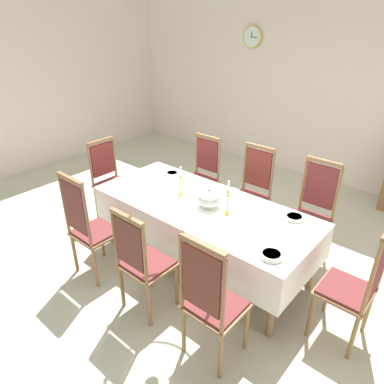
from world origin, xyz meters
The scene contains 23 objects.
ground centered at (0.00, 0.00, -0.02)m, with size 8.17×5.82×0.04m, color beige.
back_wall centered at (0.00, 2.95, 1.73)m, with size 8.17×0.08×3.45m, color silver.
left_wall centered at (-4.12, 0.00, 1.73)m, with size 0.08×5.82×3.45m, color silver.
dining_table centered at (0.00, -0.20, 0.69)m, with size 2.42×1.02×0.76m.
tablecloth centered at (0.00, -0.20, 0.66)m, with size 2.44×1.04×0.40m.
chair_south_a centered at (-0.77, -1.12, 0.61)m, with size 0.44×0.42×1.21m.
chair_north_a centered at (-0.77, 0.71, 0.58)m, with size 0.44×0.42×1.10m.
chair_south_b centered at (0.04, -1.11, 0.58)m, with size 0.44×0.42×1.11m.
chair_north_b centered at (0.04, 0.72, 0.59)m, with size 0.44×0.42×1.15m.
chair_south_c centered at (0.83, -1.12, 0.61)m, with size 0.44×0.42×1.21m.
chair_north_c centered at (0.83, 0.72, 0.60)m, with size 0.44×0.42×1.17m.
chair_head_west centered at (-1.61, -0.20, 0.58)m, with size 0.42×0.44×1.10m.
chair_head_east centered at (1.62, -0.20, 0.61)m, with size 0.42×0.44×1.21m.
soup_tureen centered at (0.08, -0.20, 0.87)m, with size 0.25×0.25×0.20m.
candlestick_west centered at (-0.32, -0.20, 0.90)m, with size 0.07×0.07×0.34m.
candlestick_east centered at (0.32, -0.20, 0.92)m, with size 0.07×0.07×0.37m.
bowl_near_left centered at (-0.77, 0.14, 0.79)m, with size 0.15×0.15×0.03m.
bowl_near_right centered at (0.87, 0.15, 0.79)m, with size 0.18×0.18×0.04m.
bowl_far_left centered at (0.09, 0.20, 0.79)m, with size 0.17×0.17×0.03m.
bowl_far_right centered at (1.01, -0.54, 0.79)m, with size 0.19×0.19×0.04m.
spoon_primary centered at (-0.88, 0.16, 0.77)m, with size 0.03×0.18×0.01m.
spoon_secondary centered at (0.99, 0.18, 0.77)m, with size 0.03×0.18×0.01m.
mounted_clock centered at (-1.45, 2.88, 2.20)m, with size 0.36×0.06×0.36m.
Camera 1 is at (2.06, -2.76, 2.59)m, focal length 33.10 mm.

